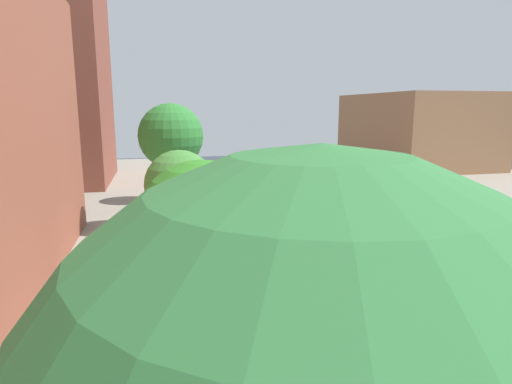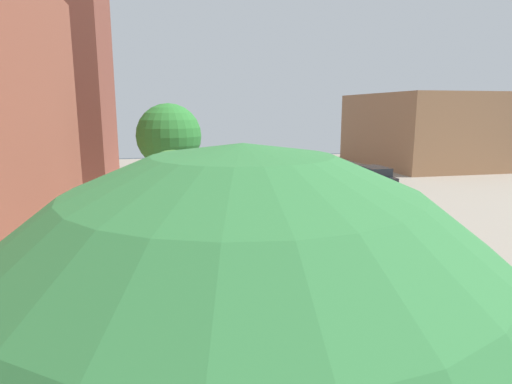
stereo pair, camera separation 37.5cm
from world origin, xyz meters
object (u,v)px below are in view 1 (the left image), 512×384
Objects in this scene: moored_boat_left_4 at (213,200)px; moored_boat_right_3 at (354,219)px; apartment_tower_far at (28,11)px; street_tree_1 at (202,228)px; parked_car at (371,176)px; street_tree_4 at (167,143)px; moored_boat_left_3 at (227,225)px; moored_boat_left_2 at (256,273)px; moored_boat_right_2 at (436,263)px; moored_boat_right_4 at (302,193)px; street_tree_2 at (180,186)px; street_tree_3 at (171,137)px; low_block_right at (415,130)px.

moored_boat_right_3 is at bearing -43.63° from moored_boat_left_4.
apartment_tower_far is 5.24× the size of street_tree_1.
parked_car is 8.49m from moored_boat_right_3.
street_tree_4 is 15.63m from parked_car.
street_tree_4 is at bearing 90.00° from street_tree_1.
moored_boat_left_4 is (12.23, -6.24, -13.13)m from apartment_tower_far.
moored_boat_right_3 is (7.46, -0.22, -0.01)m from moored_boat_left_3.
moored_boat_left_3 is (2.93, -4.04, -4.27)m from street_tree_4.
street_tree_4 reaches higher than moored_boat_left_2.
moored_boat_right_3 is (10.38, 15.19, -4.26)m from street_tree_1.
street_tree_4 is 6.57m from moored_boat_left_3.
moored_boat_right_2 reaches higher than moored_boat_right_4.
moored_boat_right_4 is at bearing 58.82° from street_tree_2.
street_tree_4 is 16.36m from moored_boat_right_2.
moored_boat_right_2 is at bearing -63.74° from moored_boat_left_4.
street_tree_3 reaches higher than moored_boat_left_3.
moored_boat_left_3 is (0.02, 7.09, 0.03)m from moored_boat_left_2.
moored_boat_left_2 is at bearing -90.51° from moored_boat_left_4.
moored_boat_left_2 is 10.15m from moored_boat_right_3.
street_tree_1 is 25.85m from moored_boat_right_4.
low_block_right reaches higher than moored_boat_right_2.
low_block_right reaches higher than moored_boat_left_3.
moored_boat_left_2 is 13.87m from moored_boat_left_4.
moored_boat_left_4 is at bearing 78.88° from street_tree_2.
moored_boat_right_2 is at bearing -49.33° from street_tree_4.
apartment_tower_far is at bearing 132.92° from moored_boat_right_2.
street_tree_1 is 1.11× the size of moored_boat_right_4.
low_block_right is at bearing 52.00° from street_tree_1.
street_tree_3 is 1.53× the size of moored_boat_left_2.
street_tree_4 reaches higher than moored_boat_left_4.
moored_boat_left_3 is at bearing 178.29° from moored_boat_right_3.
low_block_right reaches higher than parked_car.
moored_boat_left_3 is at bearing -143.24° from low_block_right.
street_tree_2 is at bearing -121.18° from moored_boat_right_4.
apartment_tower_far is at bearing 121.05° from moored_boat_left_2.
apartment_tower_far is 1.68× the size of low_block_right.
street_tree_3 reaches higher than moored_boat_left_2.
parked_car is at bearing -0.29° from moored_boat_left_4.
moored_boat_left_4 is (3.03, 22.20, -4.24)m from street_tree_1.
moored_boat_right_2 reaches higher than moored_boat_left_2.
low_block_right is 3.13× the size of parked_car.
moored_boat_right_4 is at bearing 48.20° from moored_boat_left_3.
moored_boat_left_3 is 1.09× the size of moored_boat_right_2.
street_tree_4 reaches higher than street_tree_1.
moored_boat_right_2 is (10.30, -5.62, -4.95)m from street_tree_3.
moored_boat_right_4 is at bearing -14.59° from apartment_tower_far.
moored_boat_left_4 is (0.11, 6.78, 0.00)m from moored_boat_left_3.
apartment_tower_far reaches higher than low_block_right.
moored_boat_left_3 is (-12.17, -6.72, -1.25)m from parked_car.
street_tree_1 reaches higher than moored_boat_left_3.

